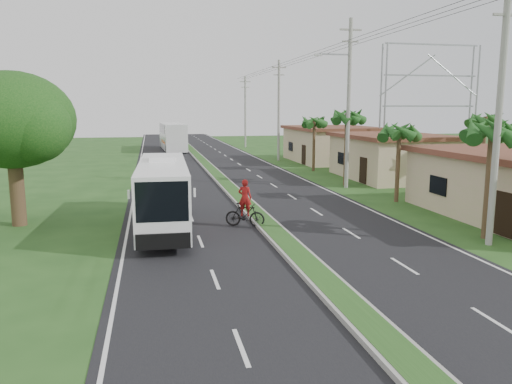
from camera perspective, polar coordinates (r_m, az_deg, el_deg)
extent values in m
plane|color=#22471A|center=(17.96, 6.57, -9.16)|extent=(180.00, 180.00, 0.00)
cube|color=black|center=(36.98, -3.24, 0.57)|extent=(14.00, 160.00, 0.02)
cube|color=gray|center=(36.97, -3.24, 0.70)|extent=(1.20, 160.00, 0.17)
cube|color=#22471A|center=(36.95, -3.25, 0.84)|extent=(0.95, 160.00, 0.02)
cube|color=silver|center=(36.59, -13.67, 0.21)|extent=(0.12, 160.00, 0.01)
cube|color=silver|center=(38.55, 6.65, 0.87)|extent=(0.12, 160.00, 0.01)
cube|color=tan|center=(43.00, 15.12, 3.75)|extent=(7.00, 10.00, 3.35)
cube|color=#54341D|center=(42.86, 15.23, 6.19)|extent=(7.60, 10.60, 0.32)
cube|color=tan|center=(55.78, 8.60, 5.28)|extent=(8.00, 11.00, 3.50)
cube|color=#54341D|center=(55.68, 8.65, 7.24)|extent=(8.60, 11.60, 0.32)
cylinder|color=#473321|center=(24.20, 24.98, 0.94)|extent=(0.26, 0.26, 5.00)
cylinder|color=#473321|center=(32.00, 15.90, 2.97)|extent=(0.26, 0.26, 4.60)
cylinder|color=#473321|center=(38.03, 10.22, 4.77)|extent=(0.26, 0.26, 5.40)
cylinder|color=#473321|center=(46.65, 6.63, 5.33)|extent=(0.26, 0.26, 4.80)
cylinder|color=#473321|center=(38.81, 24.51, 4.01)|extent=(0.26, 0.26, 5.20)
cylinder|color=#473321|center=(27.18, -25.67, 0.67)|extent=(0.70, 0.70, 4.00)
ellipsoid|color=#103B10|center=(26.93, -26.16, 7.41)|extent=(6.00, 6.00, 4.68)
sphere|color=#103B10|center=(25.70, -24.04, 6.83)|extent=(3.40, 3.40, 3.40)
cylinder|color=gray|center=(22.88, 26.00, 7.98)|extent=(0.28, 0.28, 11.00)
cube|color=gray|center=(23.18, 26.73, 17.64)|extent=(1.20, 0.10, 0.10)
cylinder|color=gray|center=(36.87, 10.52, 9.75)|extent=(0.28, 0.28, 12.00)
cube|color=gray|center=(37.28, 10.78, 17.77)|extent=(1.60, 0.12, 0.12)
cube|color=gray|center=(37.17, 10.74, 16.55)|extent=(1.20, 0.10, 0.10)
cube|color=gray|center=(36.63, 8.89, 15.29)|extent=(2.40, 0.10, 0.10)
cylinder|color=gray|center=(55.90, 2.61, 9.24)|extent=(0.28, 0.28, 11.00)
cube|color=gray|center=(56.08, 2.65, 14.04)|extent=(1.60, 0.12, 0.12)
cube|color=gray|center=(56.02, 2.64, 13.23)|extent=(1.20, 0.10, 0.10)
cylinder|color=gray|center=(75.43, -1.24, 9.11)|extent=(0.28, 0.28, 10.50)
cube|color=gray|center=(75.53, -1.25, 12.49)|extent=(1.60, 0.12, 0.12)
cube|color=gray|center=(75.50, -1.25, 11.88)|extent=(1.20, 0.10, 0.10)
cylinder|color=gray|center=(50.86, 14.53, 9.49)|extent=(0.18, 0.18, 12.00)
cylinder|color=gray|center=(56.00, 23.85, 8.96)|extent=(0.18, 0.18, 12.00)
cylinder|color=gray|center=(51.76, 14.03, 9.50)|extent=(0.18, 0.18, 12.00)
cylinder|color=gray|center=(56.82, 23.26, 9.00)|extent=(0.18, 0.18, 12.00)
cube|color=gray|center=(53.69, 19.14, 9.26)|extent=(10.00, 0.14, 0.14)
cube|color=gray|center=(53.78, 19.32, 12.45)|extent=(10.00, 0.14, 0.14)
cube|color=gray|center=(54.05, 19.50, 15.62)|extent=(10.00, 0.14, 0.14)
cube|color=white|center=(24.54, -10.57, 0.10)|extent=(2.54, 10.69, 2.79)
cube|color=black|center=(24.97, -10.61, 1.69)|extent=(2.52, 8.57, 1.12)
cube|color=black|center=(19.28, -10.69, -1.09)|extent=(2.00, 0.20, 1.56)
cube|color=#B80F16|center=(23.59, -10.54, -1.65)|extent=(2.40, 4.67, 0.49)
cube|color=yellow|center=(24.93, -10.51, -1.57)|extent=(2.34, 2.72, 0.22)
cube|color=white|center=(25.40, -10.66, 3.87)|extent=(1.30, 2.16, 0.25)
cylinder|color=black|center=(21.54, -13.18, -4.91)|extent=(0.31, 0.93, 0.92)
cylinder|color=black|center=(21.52, -7.83, -4.76)|extent=(0.31, 0.93, 0.92)
cylinder|color=black|center=(27.59, -12.54, -1.75)|extent=(0.31, 0.93, 0.92)
cylinder|color=black|center=(27.57, -8.38, -1.63)|extent=(0.31, 0.93, 0.92)
cube|color=silver|center=(71.20, -9.51, 6.31)|extent=(3.35, 12.94, 3.57)
cube|color=black|center=(71.70, -9.57, 7.19)|extent=(3.25, 9.60, 1.21)
cube|color=#DA4815|center=(70.13, -9.42, 5.71)|extent=(3.11, 6.25, 0.39)
cylinder|color=black|center=(65.92, -10.14, 4.81)|extent=(0.38, 1.08, 1.07)
cylinder|color=black|center=(66.15, -8.01, 4.88)|extent=(0.38, 1.08, 1.07)
cylinder|color=black|center=(75.91, -10.72, 5.39)|extent=(0.38, 1.08, 1.07)
cylinder|color=black|center=(76.11, -8.87, 5.45)|extent=(0.38, 1.08, 1.07)
imported|color=black|center=(24.41, -1.27, -2.66)|extent=(2.02, 1.30, 1.18)
imported|color=maroon|center=(24.24, -1.28, -0.66)|extent=(0.78, 0.66, 1.81)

